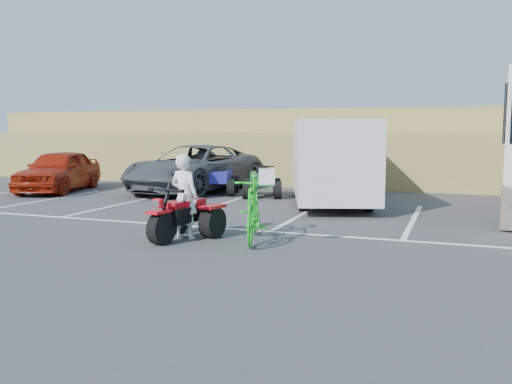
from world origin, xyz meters
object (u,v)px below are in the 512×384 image
(grey_pickup, at_px, (195,168))
(cargo_trailer, at_px, (332,159))
(red_car, at_px, (59,171))
(quad_atv_green, at_px, (262,197))
(quad_atv_blue, at_px, (219,194))
(green_dirt_bike, at_px, (253,208))
(red_trike_atv, at_px, (180,239))
(rider, at_px, (184,196))

(grey_pickup, distance_m, cargo_trailer, 5.51)
(red_car, bearing_deg, quad_atv_green, -7.76)
(quad_atv_blue, xyz_separation_m, quad_atv_green, (1.60, -0.16, 0.00))
(grey_pickup, relative_size, cargo_trailer, 1.05)
(green_dirt_bike, bearing_deg, red_trike_atv, 178.81)
(red_trike_atv, bearing_deg, quad_atv_green, 106.44)
(grey_pickup, bearing_deg, cargo_trailer, -10.98)
(cargo_trailer, bearing_deg, green_dirt_bike, -110.76)
(cargo_trailer, distance_m, quad_atv_green, 2.98)
(cargo_trailer, bearing_deg, red_trike_atv, -123.51)
(green_dirt_bike, xyz_separation_m, grey_pickup, (-4.93, 7.29, 0.17))
(red_car, height_order, cargo_trailer, cargo_trailer)
(green_dirt_bike, xyz_separation_m, quad_atv_green, (-2.19, 6.61, -0.63))
(green_dirt_bike, relative_size, red_car, 0.49)
(green_dirt_bike, bearing_deg, grey_pickup, 107.96)
(red_car, height_order, quad_atv_green, red_car)
(red_trike_atv, height_order, cargo_trailer, cargo_trailer)
(quad_atv_blue, bearing_deg, grey_pickup, 139.38)
(red_trike_atv, relative_size, quad_atv_green, 1.01)
(grey_pickup, xyz_separation_m, quad_atv_blue, (1.14, -0.52, -0.80))
(rider, height_order, red_car, rider)
(quad_atv_blue, height_order, quad_atv_green, quad_atv_blue)
(green_dirt_bike, relative_size, grey_pickup, 0.36)
(red_trike_atv, height_order, quad_atv_green, same)
(rider, relative_size, cargo_trailer, 0.30)
(red_trike_atv, relative_size, red_car, 0.38)
(green_dirt_bike, bearing_deg, quad_atv_green, 92.21)
(green_dirt_bike, distance_m, quad_atv_blue, 7.79)
(red_car, relative_size, cargo_trailer, 0.77)
(grey_pickup, distance_m, quad_atv_green, 2.94)
(rider, relative_size, quad_atv_blue, 1.02)
(red_trike_atv, xyz_separation_m, green_dirt_bike, (1.38, 0.37, 0.63))
(cargo_trailer, bearing_deg, quad_atv_blue, 145.78)
(red_car, distance_m, quad_atv_blue, 5.74)
(grey_pickup, height_order, red_car, grey_pickup)
(grey_pickup, xyz_separation_m, red_car, (-4.44, -1.67, -0.08))
(green_dirt_bike, height_order, quad_atv_green, green_dirt_bike)
(grey_pickup, bearing_deg, rider, -57.33)
(rider, relative_size, green_dirt_bike, 0.79)
(rider, height_order, green_dirt_bike, rider)
(green_dirt_bike, relative_size, quad_atv_blue, 1.29)
(green_dirt_bike, distance_m, quad_atv_green, 6.99)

